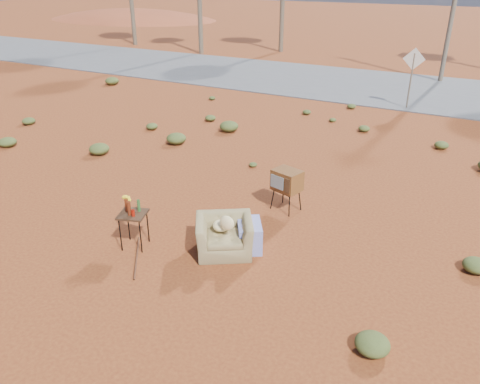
% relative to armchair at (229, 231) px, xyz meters
% --- Properties ---
extents(ground, '(140.00, 140.00, 0.00)m').
position_rel_armchair_xyz_m(ground, '(-0.45, -0.38, -0.41)').
color(ground, brown).
rests_on(ground, ground).
extents(highway, '(140.00, 7.00, 0.04)m').
position_rel_armchair_xyz_m(highway, '(-0.45, 14.62, -0.39)').
color(highway, '#565659').
rests_on(highway, ground).
extents(dirt_mound, '(26.00, 18.00, 2.00)m').
position_rel_armchair_xyz_m(dirt_mound, '(-30.45, 33.62, -0.41)').
color(dirt_mound, brown).
rests_on(dirt_mound, ground).
extents(armchair, '(1.30, 1.26, 0.88)m').
position_rel_armchair_xyz_m(armchair, '(0.00, 0.00, 0.00)').
color(armchair, olive).
rests_on(armchair, ground).
extents(tv_unit, '(0.67, 0.60, 0.92)m').
position_rel_armchair_xyz_m(tv_unit, '(0.28, 1.99, 0.27)').
color(tv_unit, black).
rests_on(tv_unit, ground).
extents(side_table, '(0.61, 0.61, 0.97)m').
position_rel_armchair_xyz_m(side_table, '(-1.66, -0.68, 0.30)').
color(side_table, '#3C2415').
rests_on(side_table, ground).
extents(rusty_bar, '(0.83, 1.12, 0.04)m').
position_rel_armchair_xyz_m(rusty_bar, '(-1.34, -1.01, -0.39)').
color(rusty_bar, '#4F2B15').
rests_on(rusty_bar, ground).
extents(road_sign, '(0.78, 0.06, 2.19)m').
position_rel_armchair_xyz_m(road_sign, '(1.05, 11.62, 1.09)').
color(road_sign, brown).
rests_on(road_sign, ground).
extents(scrub_patch, '(17.49, 8.07, 0.33)m').
position_rel_armchair_xyz_m(scrub_patch, '(-1.27, 4.02, -0.27)').
color(scrub_patch, '#414E22').
rests_on(scrub_patch, ground).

